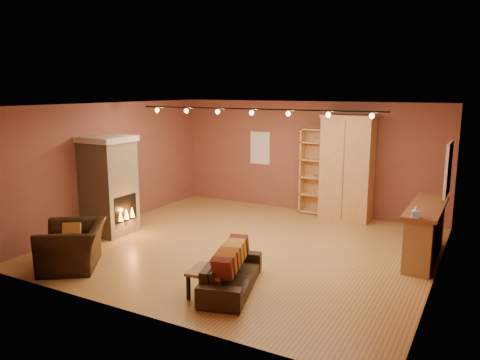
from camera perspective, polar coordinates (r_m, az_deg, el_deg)
The scene contains 16 objects.
floor at distance 9.45m, azimuth 0.78°, elevation -8.10°, with size 7.00×7.00×0.00m, color olive.
ceiling at distance 8.93m, azimuth 0.83°, elevation 9.12°, with size 7.00×7.00×0.00m, color #562E1B.
back_wall at distance 12.02m, azimuth 8.08°, elevation 2.81°, with size 7.00×0.02×2.80m, color brown.
left_wall at distance 11.14m, azimuth -15.33°, elevation 1.87°, with size 0.02×6.50×2.80m, color brown.
right_wall at distance 8.10m, azimuth 23.26°, elevation -1.98°, with size 0.02×6.50×2.80m, color brown.
fireplace at distance 10.46m, azimuth -15.69°, elevation -0.62°, with size 1.01×0.98×2.12m.
back_window at distance 12.49m, azimuth 2.47°, elevation 3.91°, with size 0.56×0.04×0.86m, color white.
bookcase at distance 11.83m, azimuth 9.58°, elevation 1.11°, with size 0.88×0.34×2.14m.
armoire at distance 11.39m, azimuth 12.94°, elevation 1.46°, with size 1.23×0.70×2.51m.
bar_counter at distance 9.30m, azimuth 21.62°, elevation -5.86°, with size 0.58×2.14×1.02m.
tissue_box at distance 8.19m, azimuth 20.66°, elevation -3.74°, with size 0.13×0.13×0.21m.
right_window at distance 9.43m, azimuth 24.05°, elevation 1.24°, with size 0.05×0.90×1.00m, color white.
loveseat at distance 7.43m, azimuth -1.04°, elevation -10.60°, with size 0.95×1.78×0.73m.
armchair at distance 8.76m, azimuth -19.78°, elevation -6.78°, with size 1.31×1.41×1.03m.
coffee_table at distance 7.22m, azimuth -3.81°, elevation -11.28°, with size 0.63×0.63×0.42m.
track_rail at distance 9.12m, azimuth 1.42°, elevation 8.42°, with size 5.20×0.09×0.13m.
Camera 1 is at (4.17, -7.89, 3.10)m, focal length 35.00 mm.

